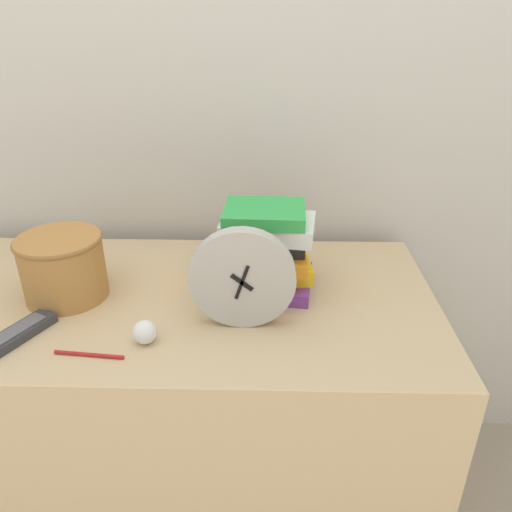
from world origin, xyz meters
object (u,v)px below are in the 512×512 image
object	(u,v)px
book_stack	(263,250)
pen	(89,355)
tv_remote	(17,334)
crumpled_paper_ball	(145,332)
basket	(63,265)
desk_clock	(242,279)

from	to	relation	value
book_stack	pen	distance (m)	0.46
tv_remote	crumpled_paper_ball	bearing A→B (deg)	-1.44
tv_remote	crumpled_paper_ball	world-z (taller)	crumpled_paper_ball
basket	tv_remote	bearing A→B (deg)	-104.18
desk_clock	basket	xyz separation A→B (m)	(-0.43, 0.11, -0.03)
basket	pen	xyz separation A→B (m)	(0.13, -0.23, -0.08)
tv_remote	crumpled_paper_ball	size ratio (longest dim) A/B	3.45
basket	pen	world-z (taller)	basket
desk_clock	pen	size ratio (longest dim) A/B	1.57
book_stack	basket	world-z (taller)	book_stack
book_stack	basket	xyz separation A→B (m)	(-0.47, -0.06, -0.02)
crumpled_paper_ball	pen	world-z (taller)	crumpled_paper_ball
crumpled_paper_ball	basket	bearing A→B (deg)	141.76
basket	crumpled_paper_ball	size ratio (longest dim) A/B	3.97
desk_clock	crumpled_paper_ball	bearing A→B (deg)	-160.16
desk_clock	pen	bearing A→B (deg)	-158.12
crumpled_paper_ball	book_stack	bearing A→B (deg)	44.53
pen	book_stack	bearing A→B (deg)	39.78
book_stack	crumpled_paper_ball	bearing A→B (deg)	-135.47
book_stack	desk_clock	bearing A→B (deg)	-104.18
crumpled_paper_ball	desk_clock	bearing A→B (deg)	19.84
tv_remote	basket	bearing A→B (deg)	75.82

